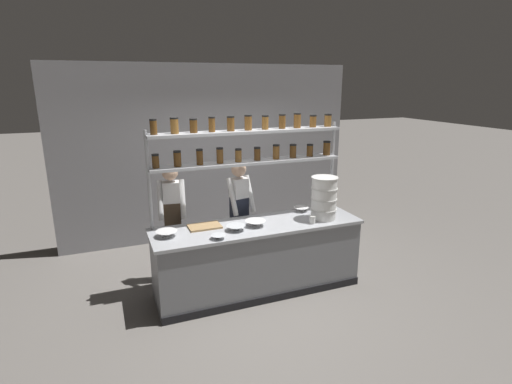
{
  "coord_description": "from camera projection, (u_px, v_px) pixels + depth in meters",
  "views": [
    {
      "loc": [
        -1.79,
        -4.44,
        2.69
      ],
      "look_at": [
        0.05,
        0.2,
        1.29
      ],
      "focal_mm": 28.0,
      "sensor_mm": 36.0,
      "label": 1
    }
  ],
  "objects": [
    {
      "name": "prep_bowl_center_front",
      "position": [
        167.0,
        234.0,
        4.68
      ],
      "size": [
        0.26,
        0.26,
        0.07
      ],
      "color": "white",
      "rests_on": "prep_counter"
    },
    {
      "name": "serving_cup_front",
      "position": [
        312.0,
        220.0,
        5.11
      ],
      "size": [
        0.08,
        0.08,
        0.1
      ],
      "color": "silver",
      "rests_on": "prep_counter"
    },
    {
      "name": "chef_center",
      "position": [
        239.0,
        210.0,
        5.61
      ],
      "size": [
        0.4,
        0.33,
        1.62
      ],
      "rotation": [
        0.0,
        0.0,
        0.24
      ],
      "color": "black",
      "rests_on": "ground_plane"
    },
    {
      "name": "prep_bowl_near_right",
      "position": [
        236.0,
        228.0,
        4.87
      ],
      "size": [
        0.24,
        0.24,
        0.07
      ],
      "color": "silver",
      "rests_on": "prep_counter"
    },
    {
      "name": "back_wall",
      "position": [
        211.0,
        153.0,
        6.89
      ],
      "size": [
        5.11,
        0.12,
        2.97
      ],
      "primitive_type": "cube",
      "color": "#939399",
      "rests_on": "ground_plane"
    },
    {
      "name": "prep_bowl_near_left",
      "position": [
        256.0,
        223.0,
        5.03
      ],
      "size": [
        0.26,
        0.26,
        0.07
      ],
      "color": "white",
      "rests_on": "prep_counter"
    },
    {
      "name": "ground_plane",
      "position": [
        258.0,
        289.0,
        5.33
      ],
      "size": [
        40.0,
        40.0,
        0.0
      ],
      "primitive_type": "plane",
      "color": "slate"
    },
    {
      "name": "prep_bowl_far_left",
      "position": [
        301.0,
        209.0,
        5.6
      ],
      "size": [
        0.21,
        0.21,
        0.06
      ],
      "color": "white",
      "rests_on": "prep_counter"
    },
    {
      "name": "container_stack",
      "position": [
        324.0,
        198.0,
        5.23
      ],
      "size": [
        0.35,
        0.35,
        0.57
      ],
      "color": "white",
      "rests_on": "prep_counter"
    },
    {
      "name": "prep_counter",
      "position": [
        258.0,
        258.0,
        5.21
      ],
      "size": [
        2.71,
        0.76,
        0.92
      ],
      "color": "gray",
      "rests_on": "ground_plane"
    },
    {
      "name": "cutting_board",
      "position": [
        205.0,
        226.0,
        4.98
      ],
      "size": [
        0.4,
        0.26,
        0.02
      ],
      "color": "#A88456",
      "rests_on": "prep_counter"
    },
    {
      "name": "spice_shelf_unit",
      "position": [
        249.0,
        149.0,
        5.14
      ],
      "size": [
        2.59,
        0.28,
        2.28
      ],
      "color": "#ADAFB5",
      "rests_on": "ground_plane"
    },
    {
      "name": "prep_bowl_center_back",
      "position": [
        218.0,
        237.0,
        4.62
      ],
      "size": [
        0.17,
        0.17,
        0.05
      ],
      "color": "silver",
      "rests_on": "prep_counter"
    },
    {
      "name": "chef_left",
      "position": [
        172.0,
        216.0,
        5.36
      ],
      "size": [
        0.39,
        0.31,
        1.64
      ],
      "rotation": [
        0.0,
        0.0,
        -0.15
      ],
      "color": "black",
      "rests_on": "ground_plane"
    }
  ]
}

